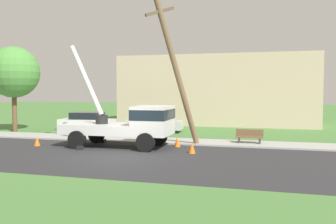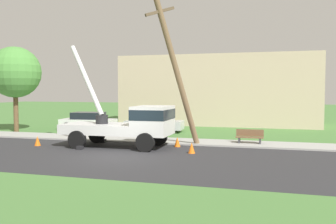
{
  "view_description": "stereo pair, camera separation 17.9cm",
  "coord_description": "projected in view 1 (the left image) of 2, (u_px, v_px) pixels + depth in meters",
  "views": [
    {
      "loc": [
        7.13,
        -16.59,
        3.24
      ],
      "look_at": [
        1.45,
        3.59,
        1.99
      ],
      "focal_mm": 39.82,
      "sensor_mm": 36.0,
      "label": 1
    },
    {
      "loc": [
        7.3,
        -16.54,
        3.24
      ],
      "look_at": [
        1.45,
        3.59,
        1.99
      ],
      "focal_mm": 39.82,
      "sensor_mm": 36.0,
      "label": 2
    }
  ],
  "objects": [
    {
      "name": "road_asphalt",
      "position": [
        119.0,
        157.0,
        18.06
      ],
      "size": [
        80.0,
        8.87,
        0.01
      ],
      "primitive_type": "cube",
      "color": "#2B2B2D",
      "rests_on": "ground"
    },
    {
      "name": "lowrise_building_backdrop",
      "position": [
        217.0,
        90.0,
        35.25
      ],
      "size": [
        18.0,
        6.0,
        6.4
      ],
      "primitive_type": "cube",
      "color": "#C6B293",
      "rests_on": "ground"
    },
    {
      "name": "traffic_cone_ahead",
      "position": [
        192.0,
        148.0,
        19.02
      ],
      "size": [
        0.36,
        0.36,
        0.56
      ],
      "primitive_type": "cone",
      "color": "orange",
      "rests_on": "ground"
    },
    {
      "name": "parked_sedan_silver",
      "position": [
        154.0,
        123.0,
        28.7
      ],
      "size": [
        4.52,
        2.24,
        1.42
      ],
      "color": "#B7B7BF",
      "rests_on": "ground"
    },
    {
      "name": "ground_plane",
      "position": [
        179.0,
        131.0,
        29.6
      ],
      "size": [
        120.0,
        120.0,
        0.0
      ],
      "primitive_type": "plane",
      "color": "#477538"
    },
    {
      "name": "leaning_utility_pole",
      "position": [
        176.0,
        69.0,
        21.0
      ],
      "size": [
        2.68,
        2.61,
        8.65
      ],
      "color": "brown",
      "rests_on": "ground"
    },
    {
      "name": "roadside_tree_near",
      "position": [
        14.0,
        72.0,
        28.5
      ],
      "size": [
        3.92,
        3.92,
        6.56
      ],
      "color": "brown",
      "rests_on": "ground"
    },
    {
      "name": "traffic_cone_behind",
      "position": [
        37.0,
        141.0,
        21.54
      ],
      "size": [
        0.36,
        0.36,
        0.56
      ],
      "primitive_type": "cone",
      "color": "orange",
      "rests_on": "ground"
    },
    {
      "name": "traffic_cone_curbside",
      "position": [
        177.0,
        142.0,
        21.19
      ],
      "size": [
        0.36,
        0.36,
        0.56
      ],
      "primitive_type": "cone",
      "color": "orange",
      "rests_on": "ground"
    },
    {
      "name": "park_bench",
      "position": [
        249.0,
        137.0,
        21.99
      ],
      "size": [
        1.6,
        0.45,
        0.9
      ],
      "color": "brown",
      "rests_on": "ground"
    },
    {
      "name": "utility_truck",
      "position": [
        131.0,
        123.0,
        20.86
      ],
      "size": [
        6.79,
        3.2,
        5.98
      ],
      "color": "silver",
      "rests_on": "ground"
    },
    {
      "name": "sidewalk_strip",
      "position": [
        155.0,
        140.0,
        23.53
      ],
      "size": [
        80.0,
        2.52,
        0.1
      ],
      "primitive_type": "cube",
      "color": "#9E9E99",
      "rests_on": "ground"
    },
    {
      "name": "parked_sedan_white",
      "position": [
        87.0,
        121.0,
        30.23
      ],
      "size": [
        4.54,
        2.27,
        1.42
      ],
      "color": "silver",
      "rests_on": "ground"
    }
  ]
}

